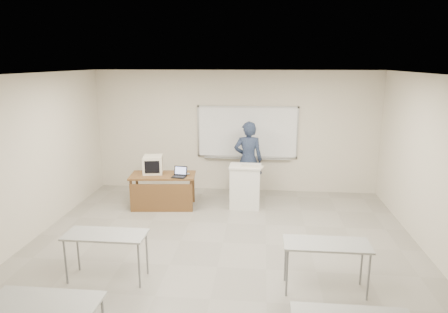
# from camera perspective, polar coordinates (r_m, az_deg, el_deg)

# --- Properties ---
(floor) EXTENTS (7.00, 8.00, 0.01)m
(floor) POSITION_cam_1_polar(r_m,az_deg,el_deg) (6.62, -0.96, -15.55)
(floor) COLOR gray
(floor) RESTS_ON ground
(whiteboard) EXTENTS (2.48, 0.10, 1.31)m
(whiteboard) POSITION_cam_1_polar(r_m,az_deg,el_deg) (9.87, 3.35, 3.40)
(whiteboard) COLOR white
(whiteboard) RESTS_ON floor
(student_desks) EXTENTS (4.40, 2.20, 0.73)m
(student_desks) POSITION_cam_1_polar(r_m,az_deg,el_deg) (5.12, -2.77, -16.22)
(student_desks) COLOR #979893
(student_desks) RESTS_ON floor
(instructor_desk) EXTENTS (1.42, 0.71, 0.75)m
(instructor_desk) POSITION_cam_1_polar(r_m,az_deg,el_deg) (8.93, -8.87, -4.05)
(instructor_desk) COLOR brown
(instructor_desk) RESTS_ON floor
(podium) EXTENTS (0.69, 0.51, 0.97)m
(podium) POSITION_cam_1_polar(r_m,az_deg,el_deg) (8.92, 3.03, -4.28)
(podium) COLOR white
(podium) RESTS_ON floor
(crt_monitor) EXTENTS (0.43, 0.48, 0.41)m
(crt_monitor) POSITION_cam_1_polar(r_m,az_deg,el_deg) (9.10, -10.12, -1.13)
(crt_monitor) COLOR beige
(crt_monitor) RESTS_ON instructor_desk
(laptop) EXTENTS (0.29, 0.27, 0.22)m
(laptop) POSITION_cam_1_polar(r_m,az_deg,el_deg) (8.75, -6.42, -2.54)
(laptop) COLOR black
(laptop) RESTS_ON instructor_desk
(mouse) EXTENTS (0.12, 0.10, 0.04)m
(mouse) POSITION_cam_1_polar(r_m,az_deg,el_deg) (8.89, -5.23, -2.47)
(mouse) COLOR #ACAFB3
(mouse) RESTS_ON instructor_desk
(keyboard) EXTENTS (0.51, 0.24, 0.03)m
(keyboard) POSITION_cam_1_polar(r_m,az_deg,el_deg) (8.66, 4.02, -1.42)
(keyboard) COLOR beige
(keyboard) RESTS_ON podium
(presenter) EXTENTS (0.70, 0.47, 1.85)m
(presenter) POSITION_cam_1_polar(r_m,az_deg,el_deg) (9.46, 3.48, -0.49)
(presenter) COLOR black
(presenter) RESTS_ON floor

